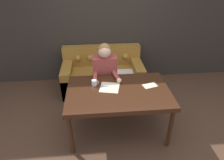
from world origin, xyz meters
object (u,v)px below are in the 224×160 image
object	(u,v)px
person	(105,77)
couch	(103,75)
dining_table	(118,94)
mug	(94,83)
scissors	(105,86)

from	to	relation	value
person	couch	bearing A→B (deg)	91.33
couch	dining_table	bearing A→B (deg)	-82.13
couch	mug	xyz separation A→B (m)	(-0.17, -1.12, 0.50)
scissors	mug	xyz separation A→B (m)	(-0.16, 0.05, 0.04)
person	mug	size ratio (longest dim) A/B	11.20
dining_table	person	bearing A→B (deg)	105.00
dining_table	scissors	distance (m)	0.24
dining_table	couch	distance (m)	1.37
dining_table	couch	size ratio (longest dim) A/B	0.93
couch	mug	distance (m)	1.24
dining_table	mug	world-z (taller)	mug
dining_table	couch	bearing A→B (deg)	97.87
dining_table	person	xyz separation A→B (m)	(-0.16, 0.61, -0.04)
couch	person	world-z (taller)	person
dining_table	person	world-z (taller)	person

